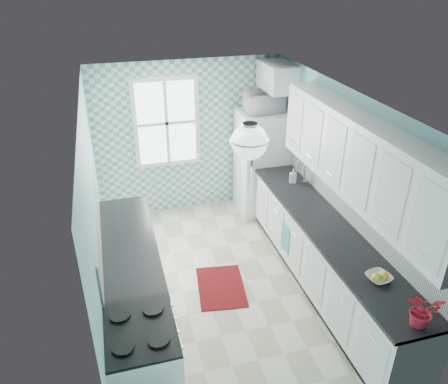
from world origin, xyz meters
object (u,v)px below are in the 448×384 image
object	(u,v)px
fridge	(261,163)
stove	(144,366)
ceiling_light	(249,142)
fruit_bowl	(379,278)
sink	(292,186)
microwave	(264,102)
potted_plant	(422,310)

from	to	relation	value
fridge	stove	world-z (taller)	fridge
ceiling_light	fruit_bowl	bearing A→B (deg)	-27.85
fridge	fruit_bowl	world-z (taller)	fridge
stove	sink	xyz separation A→B (m)	(2.40, 2.21, 0.43)
ceiling_light	microwave	xyz separation A→B (m)	(1.11, 2.57, -0.45)
fridge	ceiling_light	bearing A→B (deg)	-114.80
fruit_bowl	fridge	bearing A→B (deg)	91.61
microwave	ceiling_light	bearing A→B (deg)	65.23
fridge	fruit_bowl	bearing A→B (deg)	-89.85
ceiling_light	potted_plant	bearing A→B (deg)	-46.39
sink	stove	bearing A→B (deg)	-139.00
ceiling_light	fruit_bowl	size ratio (longest dim) A/B	1.44
fridge	microwave	bearing A→B (deg)	52.34
fridge	sink	xyz separation A→B (m)	(0.09, -1.04, 0.07)
fruit_bowl	microwave	world-z (taller)	microwave
fridge	microwave	distance (m)	1.02
sink	microwave	world-z (taller)	microwave
stove	microwave	distance (m)	4.22
potted_plant	stove	bearing A→B (deg)	166.40
potted_plant	fridge	bearing A→B (deg)	91.35
ceiling_light	stove	xyz separation A→B (m)	(-1.20, -0.68, -1.82)
fruit_bowl	potted_plant	bearing A→B (deg)	-90.00
potted_plant	microwave	xyz separation A→B (m)	(-0.09, 3.83, 0.77)
stove	fruit_bowl	size ratio (longest dim) A/B	3.98
fruit_bowl	microwave	size ratio (longest dim) A/B	0.43
fruit_bowl	potted_plant	size ratio (longest dim) A/B	0.75
microwave	sink	bearing A→B (deg)	93.74
sink	fruit_bowl	xyz separation A→B (m)	(-0.00, -2.17, 0.04)
fridge	potted_plant	distance (m)	3.84
fridge	microwave	size ratio (longest dim) A/B	3.02
stove	sink	bearing A→B (deg)	44.96
sink	potted_plant	bearing A→B (deg)	-91.74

